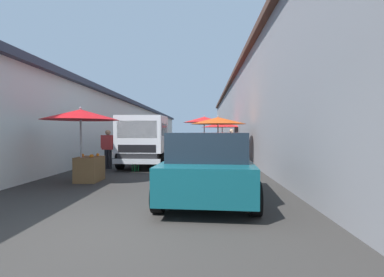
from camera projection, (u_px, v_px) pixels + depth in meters
name	position (u px, v px, depth m)	size (l,w,h in m)	color
ground	(180.00, 155.00, 17.43)	(90.00, 90.00, 0.00)	#33302D
building_left_whitewash	(84.00, 127.00, 19.94)	(49.80, 7.50, 3.65)	silver
building_right_concrete	(285.00, 114.00, 19.31)	(49.80, 7.50, 5.43)	gray
fruit_stall_far_right	(222.00, 129.00, 18.28)	(2.79, 2.79, 2.16)	#9E9EA3
fruit_stall_mid_lane	(204.00, 126.00, 15.47)	(2.34, 2.34, 2.38)	#9E9EA3
fruit_stall_near_left	(83.00, 127.00, 8.06)	(2.17, 2.17, 2.19)	#9E9EA3
fruit_stall_near_right	(217.00, 128.00, 12.20)	(2.45, 2.45, 2.19)	#9E9EA3
hatchback_car	(209.00, 164.00, 6.22)	(4.01, 2.11, 1.45)	#0F4C56
delivery_truck	(146.00, 142.00, 11.49)	(4.97, 2.09, 2.08)	black
vendor_by_crates	(231.00, 141.00, 15.72)	(0.48, 0.48, 1.63)	navy
vendor_in_shade	(108.00, 147.00, 11.07)	(0.27, 0.62, 1.55)	#232328
parked_scooter	(136.00, 148.00, 17.92)	(1.69, 0.46, 1.14)	black
plastic_stool	(135.00, 163.00, 10.34)	(0.30, 0.30, 0.43)	#1E8C3F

